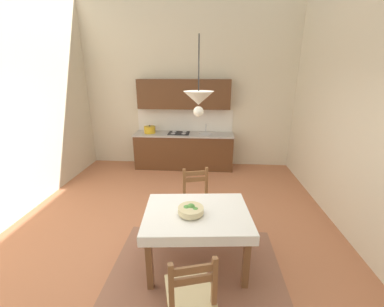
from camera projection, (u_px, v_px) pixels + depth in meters
ground_plane at (170, 240)px, 3.65m from camera, size 5.82×7.00×0.10m
wall_back at (188, 85)px, 6.07m from camera, size 5.82×0.12×4.10m
area_rug at (196, 268)px, 3.05m from camera, size 2.10×1.60×0.01m
kitchen_cabinetry at (184, 135)px, 6.14m from camera, size 2.48×0.63×2.20m
dining_table at (197, 222)px, 2.95m from camera, size 1.33×1.04×0.75m
dining_chair_kitchen_side at (197, 200)px, 3.80m from camera, size 0.51×0.51×0.93m
dining_chair_camera_side at (190, 294)px, 2.19m from camera, size 0.52×0.52×0.93m
fruit_bowl at (191, 210)px, 2.84m from camera, size 0.30×0.30×0.12m
pendant_lamp at (199, 99)px, 2.54m from camera, size 0.32×0.32×0.80m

